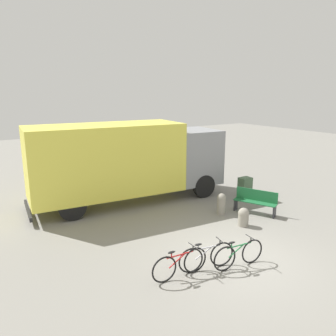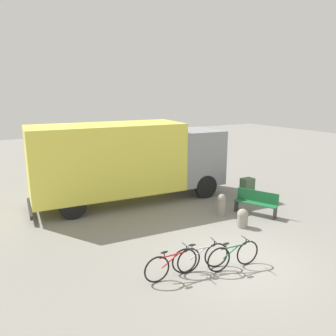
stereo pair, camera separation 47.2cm
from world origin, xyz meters
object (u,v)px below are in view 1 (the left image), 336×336
bicycle_far (239,254)px  bollard_near_bench (243,216)px  bicycle_near (180,264)px  bollard_far_bench (221,203)px  utility_box (245,187)px  bicycle_middle (206,257)px  delivery_truck (127,159)px  park_bench (256,201)px

bicycle_far → bollard_near_bench: (2.21, 1.99, -0.03)m
bicycle_near → bollard_far_bench: size_ratio=1.95×
bicycle_far → utility_box: (4.68, 4.34, 0.09)m
bicycle_middle → utility_box: bearing=47.0°
bicycle_near → bicycle_middle: bearing=-2.1°
bicycle_middle → utility_box: utility_box is taller
delivery_truck → bollard_far_bench: size_ratio=10.18×
bicycle_far → bollard_far_bench: bollard_far_bench is taller
bicycle_near → bollard_far_bench: bearing=38.2°
bicycle_middle → bicycle_far: bearing=-13.2°
delivery_truck → bollard_near_bench: size_ratio=12.76×
bollard_near_bench → bicycle_middle: bearing=-152.2°
bollard_near_bench → bollard_far_bench: size_ratio=0.80×
bicycle_near → utility_box: utility_box is taller
delivery_truck → bicycle_middle: delivery_truck is taller
bicycle_middle → bicycle_near: bearing=-173.3°
park_bench → bicycle_middle: size_ratio=1.03×
bicycle_middle → utility_box: (5.52, 3.96, 0.09)m
delivery_truck → bicycle_far: 6.93m
bollard_far_bench → utility_box: utility_box is taller
park_bench → utility_box: (1.13, 1.68, -0.05)m
bicycle_near → bicycle_far: size_ratio=1.00×
delivery_truck → bicycle_near: bearing=-98.8°
bicycle_near → bollard_near_bench: (3.89, 1.54, -0.03)m
bicycle_far → bollard_near_bench: bearing=48.3°
bicycle_near → bollard_near_bench: size_ratio=2.45×
utility_box → bicycle_near: bearing=-148.5°
bicycle_far → bollard_far_bench: 4.05m
delivery_truck → bicycle_near: 6.67m
bicycle_middle → bollard_far_bench: (3.16, 2.93, 0.08)m
park_bench → utility_box: bearing=-58.6°
bicycle_near → bicycle_middle: size_ratio=1.01×
delivery_truck → bicycle_far: bearing=-83.9°
bicycle_near → bicycle_far: 1.73m
park_bench → bollard_far_bench: 1.40m
park_bench → bollard_near_bench: park_bench is taller
park_bench → bicycle_middle: bearing=92.7°
bicycle_far → utility_box: size_ratio=1.78×
bollard_near_bench → park_bench: bearing=26.5°
bicycle_middle → bicycle_far: same height
park_bench → bicycle_far: park_bench is taller
delivery_truck → bollard_far_bench: delivery_truck is taller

